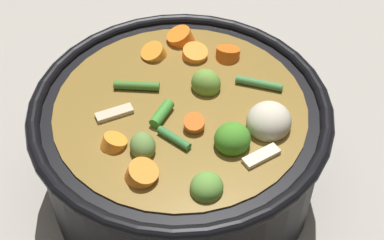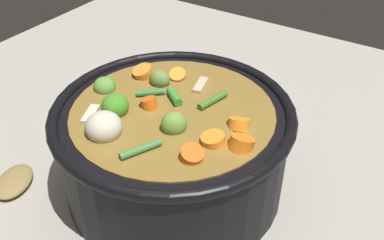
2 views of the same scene
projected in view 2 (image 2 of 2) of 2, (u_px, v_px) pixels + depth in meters
ground_plane at (175, 183)px, 0.59m from camera, size 1.10×1.10×0.00m
cooking_pot at (173, 146)px, 0.55m from camera, size 0.29×0.29×0.14m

